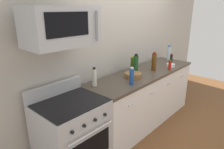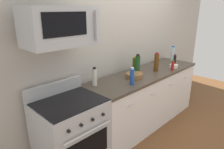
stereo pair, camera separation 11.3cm
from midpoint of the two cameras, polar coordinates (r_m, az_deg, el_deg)
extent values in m
plane|color=brown|center=(3.76, 7.54, -12.79)|extent=(6.44, 6.44, 0.00)
cube|color=#B7B2A8|center=(3.51, 2.90, 8.78)|extent=(5.36, 0.10, 2.70)
cube|color=white|center=(3.55, 7.83, -6.69)|extent=(2.24, 0.62, 0.88)
cube|color=#473D33|center=(3.38, 8.16, 0.39)|extent=(2.27, 0.65, 0.04)
cube|color=black|center=(3.61, 11.32, -13.52)|extent=(2.24, 0.02, 0.10)
cylinder|color=silver|center=(2.68, 4.18, -8.52)|extent=(0.10, 0.02, 0.02)
cylinder|color=silver|center=(3.08, 10.23, -5.13)|extent=(0.10, 0.02, 0.02)
cylinder|color=silver|center=(3.50, 14.81, -2.51)|extent=(0.10, 0.02, 0.02)
cylinder|color=silver|center=(3.95, 18.36, -0.45)|extent=(0.10, 0.02, 0.02)
cube|color=#B7BABF|center=(2.59, -12.40, -16.87)|extent=(0.76, 0.64, 0.91)
cylinder|color=#B7BABF|center=(2.23, -7.21, -15.97)|extent=(0.61, 0.02, 0.02)
cube|color=#B7BABF|center=(2.56, -17.05, -4.11)|extent=(0.76, 0.06, 0.16)
cube|color=black|center=(2.36, -13.16, -7.66)|extent=(0.73, 0.61, 0.01)
cylinder|color=black|center=(2.07, -12.71, -15.61)|extent=(0.04, 0.02, 0.04)
cylinder|color=black|center=(2.14, -9.32, -14.08)|extent=(0.04, 0.02, 0.04)
cylinder|color=black|center=(2.23, -6.21, -12.61)|extent=(0.04, 0.02, 0.04)
cylinder|color=black|center=(2.31, -3.36, -11.23)|extent=(0.04, 0.02, 0.04)
cube|color=#B7BABF|center=(2.18, -15.55, 12.93)|extent=(0.74, 0.40, 0.40)
cube|color=black|center=(1.98, -13.79, 13.51)|extent=(0.48, 0.01, 0.22)
cube|color=#B7BABF|center=(2.19, -5.57, 13.51)|extent=(0.02, 0.04, 0.30)
cylinder|color=#19471E|center=(3.22, 5.73, 2.70)|extent=(0.08, 0.08, 0.30)
cylinder|color=black|center=(3.18, 5.82, 5.52)|extent=(0.05, 0.05, 0.03)
cylinder|color=#1E4CA5|center=(2.79, 4.41, -0.58)|extent=(0.06, 0.06, 0.22)
cylinder|color=silver|center=(2.75, 4.47, 1.83)|extent=(0.04, 0.04, 0.02)
cylinder|color=black|center=(3.95, 15.53, 4.17)|extent=(0.05, 0.05, 0.18)
cylinder|color=maroon|center=(3.93, 15.65, 5.56)|extent=(0.03, 0.03, 0.02)
cylinder|color=#385114|center=(3.32, 4.78, 2.71)|extent=(0.06, 0.06, 0.24)
cylinder|color=#B29919|center=(3.29, 4.84, 4.94)|extent=(0.04, 0.04, 0.02)
cylinder|color=#B21914|center=(3.57, 15.10, 2.58)|extent=(0.05, 0.05, 0.16)
cylinder|color=#19721E|center=(3.55, 15.21, 3.94)|extent=(0.03, 0.03, 0.02)
cylinder|color=#59330F|center=(3.45, 10.82, 3.42)|extent=(0.08, 0.08, 0.28)
cylinder|color=maroon|center=(3.42, 10.98, 5.96)|extent=(0.05, 0.05, 0.03)
cylinder|color=silver|center=(4.26, 14.94, 5.80)|extent=(0.07, 0.07, 0.26)
cylinder|color=blue|center=(4.24, 15.10, 7.72)|extent=(0.05, 0.05, 0.03)
cylinder|color=silver|center=(2.73, -6.17, -0.86)|extent=(0.06, 0.06, 0.23)
cylinder|color=black|center=(2.69, -6.26, 1.74)|extent=(0.04, 0.04, 0.02)
cylinder|color=brown|center=(3.08, 4.91, -0.22)|extent=(0.26, 0.26, 0.07)
torus|color=brown|center=(3.07, 4.93, 0.32)|extent=(0.26, 0.26, 0.01)
cylinder|color=brown|center=(3.09, 4.90, -0.76)|extent=(0.14, 0.14, 0.01)
cylinder|color=white|center=(3.75, 15.34, 2.49)|extent=(0.14, 0.14, 0.06)
torus|color=white|center=(3.75, 15.37, 2.87)|extent=(0.14, 0.14, 0.01)
cylinder|color=white|center=(3.76, 15.31, 2.13)|extent=(0.08, 0.08, 0.01)
camera|label=1|loc=(0.06, -91.22, -0.40)|focal=32.50mm
camera|label=2|loc=(0.06, 88.78, 0.40)|focal=32.50mm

